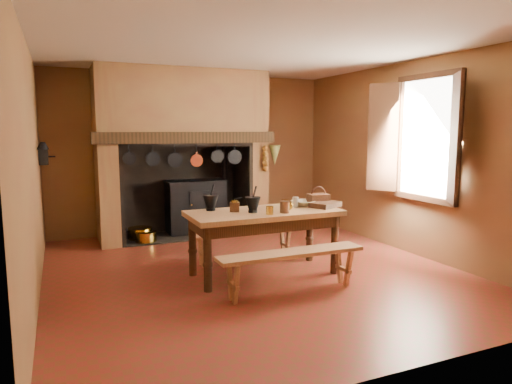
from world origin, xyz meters
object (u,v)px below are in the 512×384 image
(work_table, at_px, (264,221))
(mixing_bowl, at_px, (303,203))
(wicker_basket, at_px, (318,199))
(bench_front, at_px, (291,262))
(coffee_grinder, at_px, (235,206))
(iron_range, at_px, (196,206))

(work_table, distance_m, mixing_bowl, 0.65)
(work_table, relative_size, mixing_bowl, 6.40)
(work_table, distance_m, wicker_basket, 0.88)
(bench_front, distance_m, coffee_grinder, 1.04)
(bench_front, height_order, mixing_bowl, mixing_bowl)
(work_table, bearing_deg, wicker_basket, 7.39)
(coffee_grinder, distance_m, mixing_bowl, 0.98)
(iron_range, bearing_deg, bench_front, -87.93)
(mixing_bowl, bearing_deg, work_table, -168.85)
(iron_range, bearing_deg, wicker_basket, -69.19)
(bench_front, bearing_deg, iron_range, 92.07)
(iron_range, relative_size, coffee_grinder, 9.05)
(wicker_basket, bearing_deg, bench_front, -129.84)
(mixing_bowl, distance_m, wicker_basket, 0.23)
(work_table, bearing_deg, bench_front, -90.00)
(iron_range, xyz_separation_m, work_table, (0.12, -2.65, 0.20))
(iron_range, distance_m, work_table, 2.66)
(mixing_bowl, bearing_deg, iron_range, 106.42)
(work_table, xyz_separation_m, wicker_basket, (0.84, 0.11, 0.21))
(bench_front, bearing_deg, work_table, 90.00)
(wicker_basket, bearing_deg, iron_range, 116.00)
(work_table, distance_m, coffee_grinder, 0.42)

